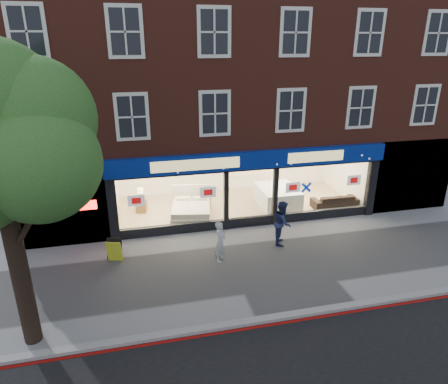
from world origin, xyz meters
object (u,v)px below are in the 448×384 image
object	(u,v)px
mattress_stack	(278,196)
pedestrian_grey	(220,242)
pedestrian_blue	(282,222)
sofa	(335,201)
a_board	(114,250)
display_bed	(191,210)

from	to	relation	value
mattress_stack	pedestrian_grey	distance (m)	5.55
pedestrian_grey	pedestrian_blue	size ratio (longest dim) A/B	0.87
pedestrian_grey	mattress_stack	bearing A→B (deg)	-9.02
pedestrian_grey	pedestrian_blue	bearing A→B (deg)	-41.18
sofa	a_board	world-z (taller)	a_board
display_bed	sofa	distance (m)	6.62
pedestrian_blue	a_board	bearing A→B (deg)	110.71
sofa	display_bed	bearing A→B (deg)	-2.15
display_bed	sofa	xyz separation A→B (m)	(6.61, -0.43, -0.02)
pedestrian_blue	mattress_stack	bearing A→B (deg)	3.67
mattress_stack	pedestrian_blue	bearing A→B (deg)	-107.66
sofa	pedestrian_blue	xyz separation A→B (m)	(-3.56, -2.54, 0.45)
display_bed	pedestrian_blue	bearing A→B (deg)	-33.10
display_bed	mattress_stack	size ratio (longest dim) A/B	1.09
sofa	a_board	size ratio (longest dim) A/B	2.55
mattress_stack	pedestrian_grey	size ratio (longest dim) A/B	1.45
sofa	a_board	xyz separation A→B (m)	(-9.80, -2.47, 0.01)
a_board	mattress_stack	bearing A→B (deg)	40.58
mattress_stack	pedestrian_grey	bearing A→B (deg)	-131.53
display_bed	a_board	world-z (taller)	display_bed
mattress_stack	a_board	world-z (taller)	mattress_stack
sofa	pedestrian_grey	xyz separation A→B (m)	(-6.15, -3.30, 0.34)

